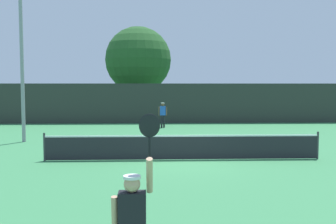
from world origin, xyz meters
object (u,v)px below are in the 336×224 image
at_px(player_serving, 133,215).
at_px(parked_car_far, 236,108).
at_px(large_tree, 138,60).
at_px(player_receiving, 163,112).
at_px(parked_car_mid, 128,108).
at_px(tennis_ball, 159,144).
at_px(light_pole, 21,39).
at_px(parked_car_near, 80,107).

xyz_separation_m(player_serving, parked_car_far, (7.78, 29.23, -0.32)).
relative_size(player_serving, large_tree, 0.31).
xyz_separation_m(player_receiving, parked_car_mid, (-2.97, 9.51, -0.26)).
bearing_deg(player_receiving, tennis_ball, 87.05).
bearing_deg(player_serving, tennis_ball, 87.70).
height_order(tennis_ball, parked_car_far, parked_car_far).
relative_size(player_serving, parked_car_far, 0.57).
distance_m(player_serving, parked_car_far, 30.25).
relative_size(light_pole, large_tree, 1.15).
height_order(player_serving, parked_car_near, player_serving).
bearing_deg(player_serving, player_receiving, 87.46).
bearing_deg(parked_car_mid, player_receiving, -66.05).
bearing_deg(parked_car_far, parked_car_near, 164.73).
bearing_deg(light_pole, large_tree, 69.83).
height_order(player_receiving, parked_car_mid, parked_car_mid).
bearing_deg(parked_car_near, player_receiving, -46.93).
xyz_separation_m(large_tree, parked_car_mid, (-1.01, 1.43, -4.29)).
distance_m(player_serving, light_pole, 16.17).
xyz_separation_m(large_tree, parked_car_near, (-5.74, 3.04, -4.29)).
bearing_deg(parked_car_far, large_tree, 178.18).
distance_m(player_serving, player_receiving, 20.55).
xyz_separation_m(player_serving, parked_car_mid, (-2.06, 30.04, -0.32)).
relative_size(light_pole, parked_car_mid, 2.08).
relative_size(player_serving, parked_car_mid, 0.57).
relative_size(player_serving, parked_car_near, 0.56).
xyz_separation_m(player_serving, large_tree, (-1.05, 28.61, 3.97)).
bearing_deg(tennis_ball, parked_car_near, 111.59).
relative_size(tennis_ball, light_pole, 0.01).
xyz_separation_m(player_receiving, parked_car_far, (6.87, 8.71, -0.26)).
height_order(parked_car_near, parked_car_far, same).
distance_m(player_receiving, tennis_ball, 7.45).
height_order(large_tree, parked_car_mid, large_tree).
relative_size(light_pole, parked_car_near, 2.06).
bearing_deg(parked_car_near, light_pole, -79.99).
bearing_deg(tennis_ball, player_serving, -92.30).
distance_m(player_receiving, large_tree, 9.24).
relative_size(player_receiving, tennis_ball, 24.79).
bearing_deg(player_receiving, parked_car_far, -128.27).
relative_size(player_serving, tennis_ball, 36.69).
distance_m(tennis_ball, large_tree, 16.33).
bearing_deg(tennis_ball, parked_car_mid, 98.73).
bearing_deg(light_pole, tennis_ball, -9.78).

